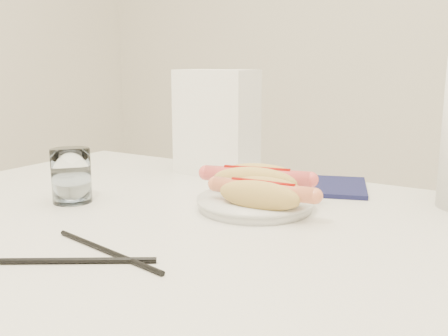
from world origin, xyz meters
The scene contains 9 objects.
table centered at (0.00, 0.00, 0.69)m, with size 1.20×0.80×0.75m.
plate centered at (0.05, 0.10, 0.76)m, with size 0.19×0.19×0.02m, color silver.
hotdog_left centered at (0.03, 0.14, 0.79)m, with size 0.19×0.11×0.05m.
hotdog_right centered at (0.08, 0.07, 0.79)m, with size 0.18×0.08×0.05m.
water_glass centered at (-0.25, -0.03, 0.80)m, with size 0.07×0.07×0.10m, color silver.
chopstick_near centered at (-0.05, -0.25, 0.75)m, with size 0.01×0.01×0.25m, color black.
chopstick_far centered at (-0.02, -0.19, 0.75)m, with size 0.01×0.01×0.22m, color black.
napkin_box centered at (-0.16, 0.31, 0.87)m, with size 0.17×0.10×0.23m, color white.
navy_napkin centered at (0.10, 0.30, 0.75)m, with size 0.16×0.16×0.01m, color #13153C.
Camera 1 is at (0.45, -0.65, 1.00)m, focal length 41.07 mm.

